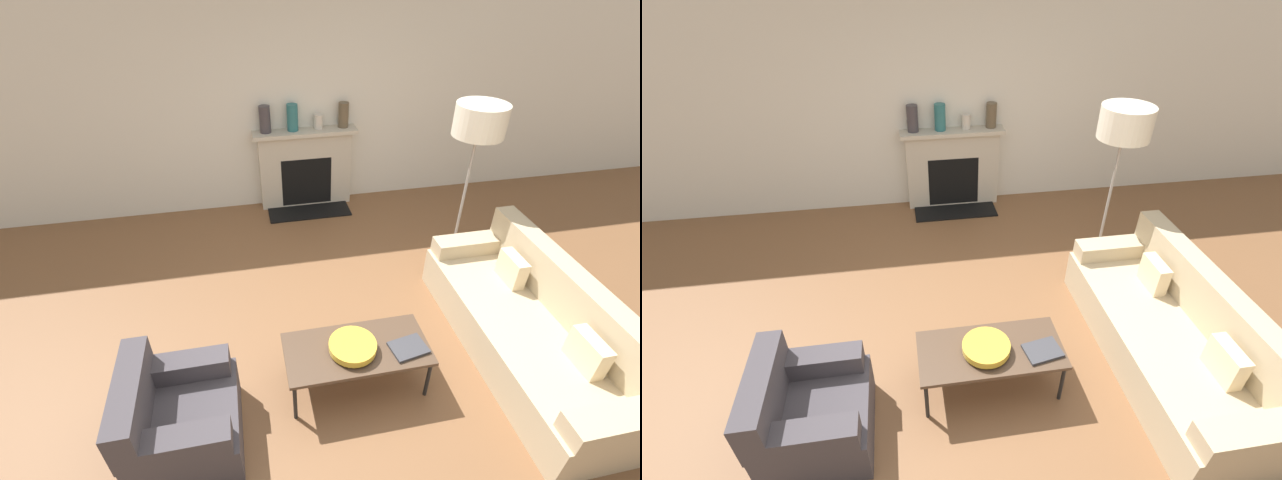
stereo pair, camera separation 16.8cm
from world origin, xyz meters
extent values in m
plane|color=brown|center=(0.00, 0.00, 0.00)|extent=(18.00, 18.00, 0.00)
cube|color=silver|center=(0.00, 3.09, 1.45)|extent=(18.00, 0.06, 2.90)
cube|color=beige|center=(0.05, 2.96, 0.52)|extent=(1.25, 0.20, 1.04)
cube|color=black|center=(0.05, 2.87, 0.38)|extent=(0.69, 0.04, 0.68)
cube|color=black|center=(0.05, 2.68, 0.01)|extent=(1.12, 0.40, 0.02)
cube|color=beige|center=(0.05, 2.93, 1.06)|extent=(1.37, 0.28, 0.05)
cube|color=tan|center=(1.48, -0.12, 0.20)|extent=(0.88, 2.28, 0.41)
cube|color=tan|center=(1.83, -0.12, 0.63)|extent=(0.20, 2.28, 0.44)
cube|color=tan|center=(1.48, 0.91, 0.49)|extent=(0.81, 0.22, 0.16)
cube|color=tan|center=(1.48, -1.15, 0.49)|extent=(0.81, 0.22, 0.16)
cube|color=beige|center=(1.61, 0.39, 0.55)|extent=(0.12, 0.32, 0.28)
cube|color=beige|center=(1.61, -0.64, 0.55)|extent=(0.12, 0.32, 0.28)
cube|color=#423D42|center=(-1.40, -0.42, 0.19)|extent=(0.76, 0.79, 0.38)
cube|color=#423D42|center=(-1.70, -0.42, 0.57)|extent=(0.18, 0.79, 0.38)
cube|color=#423D42|center=(-1.40, -0.73, 0.47)|extent=(0.68, 0.18, 0.17)
cube|color=#423D42|center=(-1.40, -0.11, 0.47)|extent=(0.68, 0.18, 0.17)
cube|color=#4C3828|center=(-0.06, -0.16, 0.42)|extent=(1.16, 0.54, 0.03)
cylinder|color=black|center=(-0.60, -0.39, 0.20)|extent=(0.03, 0.03, 0.40)
cylinder|color=black|center=(0.48, -0.39, 0.20)|extent=(0.03, 0.03, 0.40)
cylinder|color=black|center=(-0.60, 0.08, 0.20)|extent=(0.03, 0.03, 0.40)
cylinder|color=black|center=(0.48, 0.08, 0.20)|extent=(0.03, 0.03, 0.40)
cylinder|color=gold|center=(-0.10, -0.17, 0.44)|extent=(0.13, 0.13, 0.02)
cylinder|color=gold|center=(-0.10, -0.17, 0.48)|extent=(0.38, 0.38, 0.06)
cube|color=#38383D|center=(0.34, -0.24, 0.44)|extent=(0.31, 0.26, 0.02)
cylinder|color=gray|center=(1.54, 1.34, 0.01)|extent=(0.35, 0.35, 0.03)
cylinder|color=gray|center=(1.54, 1.34, 0.79)|extent=(0.03, 0.03, 1.52)
cylinder|color=silver|center=(1.54, 1.34, 1.67)|extent=(0.51, 0.51, 0.32)
cylinder|color=#3D383D|center=(-0.45, 2.96, 1.26)|extent=(0.14, 0.14, 0.34)
cylinder|color=#28666B|center=(-0.10, 2.96, 1.26)|extent=(0.14, 0.14, 0.34)
cylinder|color=beige|center=(0.24, 2.96, 1.18)|extent=(0.12, 0.12, 0.19)
cylinder|color=brown|center=(0.57, 2.96, 1.25)|extent=(0.14, 0.14, 0.32)
camera|label=1|loc=(-0.80, -2.36, 3.09)|focal=24.00mm
camera|label=2|loc=(-0.63, -2.39, 3.09)|focal=24.00mm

